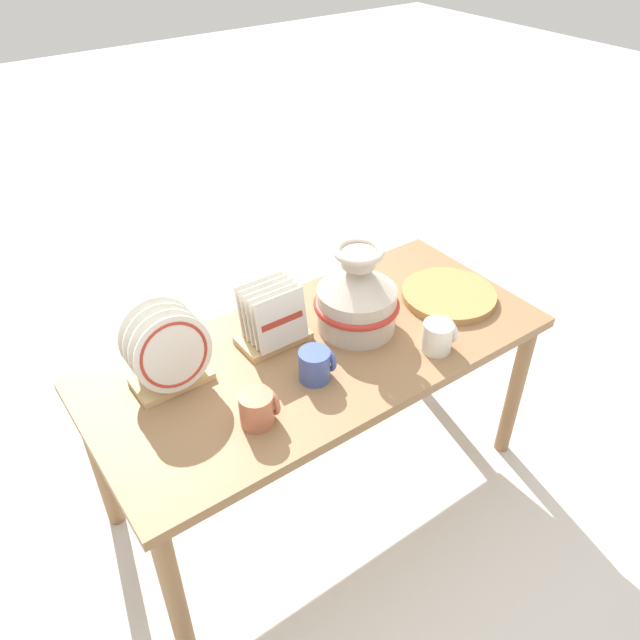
{
  "coord_description": "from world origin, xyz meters",
  "views": [
    {
      "loc": [
        -0.9,
        -1.25,
        1.91
      ],
      "look_at": [
        0.0,
        0.0,
        0.76
      ],
      "focal_mm": 35.0,
      "sensor_mm": 36.0,
      "label": 1
    }
  ],
  "objects_px": {
    "ceramic_vase": "(357,295)",
    "wicker_charger_stack": "(449,295)",
    "dish_rack_round_plates": "(168,355)",
    "dish_rack_square_plates": "(273,322)",
    "mug_terracotta_glaze": "(258,408)",
    "mug_cream_glaze": "(438,336)",
    "mug_cobalt_glaze": "(316,365)"
  },
  "relations": [
    {
      "from": "mug_terracotta_glaze",
      "to": "ceramic_vase",
      "type": "bearing_deg",
      "value": 20.78
    },
    {
      "from": "dish_rack_round_plates",
      "to": "dish_rack_square_plates",
      "type": "bearing_deg",
      "value": -0.13
    },
    {
      "from": "mug_cream_glaze",
      "to": "dish_rack_square_plates",
      "type": "bearing_deg",
      "value": 139.66
    },
    {
      "from": "ceramic_vase",
      "to": "mug_cream_glaze",
      "type": "distance_m",
      "value": 0.29
    },
    {
      "from": "dish_rack_square_plates",
      "to": "mug_terracotta_glaze",
      "type": "relative_size",
      "value": 2.17
    },
    {
      "from": "wicker_charger_stack",
      "to": "ceramic_vase",
      "type": "bearing_deg",
      "value": 170.67
    },
    {
      "from": "ceramic_vase",
      "to": "wicker_charger_stack",
      "type": "distance_m",
      "value": 0.39
    },
    {
      "from": "wicker_charger_stack",
      "to": "mug_cobalt_glaze",
      "type": "distance_m",
      "value": 0.63
    },
    {
      "from": "dish_rack_square_plates",
      "to": "mug_terracotta_glaze",
      "type": "xyz_separation_m",
      "value": [
        -0.22,
        -0.28,
        -0.02
      ]
    },
    {
      "from": "ceramic_vase",
      "to": "mug_cream_glaze",
      "type": "height_order",
      "value": "ceramic_vase"
    },
    {
      "from": "ceramic_vase",
      "to": "mug_terracotta_glaze",
      "type": "distance_m",
      "value": 0.53
    },
    {
      "from": "mug_cream_glaze",
      "to": "mug_terracotta_glaze",
      "type": "bearing_deg",
      "value": 174.83
    },
    {
      "from": "wicker_charger_stack",
      "to": "mug_terracotta_glaze",
      "type": "distance_m",
      "value": 0.87
    },
    {
      "from": "mug_terracotta_glaze",
      "to": "mug_cream_glaze",
      "type": "xyz_separation_m",
      "value": [
        0.62,
        -0.06,
        0.0
      ]
    },
    {
      "from": "ceramic_vase",
      "to": "dish_rack_round_plates",
      "type": "xyz_separation_m",
      "value": [
        -0.61,
        0.1,
        -0.02
      ]
    },
    {
      "from": "mug_terracotta_glaze",
      "to": "dish_rack_round_plates",
      "type": "bearing_deg",
      "value": 113.87
    },
    {
      "from": "dish_rack_square_plates",
      "to": "wicker_charger_stack",
      "type": "relative_size",
      "value": 0.68
    },
    {
      "from": "dish_rack_round_plates",
      "to": "mug_terracotta_glaze",
      "type": "relative_size",
      "value": 2.47
    },
    {
      "from": "dish_rack_round_plates",
      "to": "wicker_charger_stack",
      "type": "distance_m",
      "value": 1.0
    },
    {
      "from": "dish_rack_round_plates",
      "to": "wicker_charger_stack",
      "type": "height_order",
      "value": "dish_rack_round_plates"
    },
    {
      "from": "ceramic_vase",
      "to": "dish_rack_round_plates",
      "type": "height_order",
      "value": "ceramic_vase"
    },
    {
      "from": "dish_rack_square_plates",
      "to": "mug_terracotta_glaze",
      "type": "height_order",
      "value": "dish_rack_square_plates"
    },
    {
      "from": "dish_rack_square_plates",
      "to": "mug_cream_glaze",
      "type": "distance_m",
      "value": 0.52
    },
    {
      "from": "dish_rack_square_plates",
      "to": "wicker_charger_stack",
      "type": "bearing_deg",
      "value": -14.1
    },
    {
      "from": "ceramic_vase",
      "to": "mug_terracotta_glaze",
      "type": "bearing_deg",
      "value": -159.22
    },
    {
      "from": "dish_rack_round_plates",
      "to": "mug_terracotta_glaze",
      "type": "bearing_deg",
      "value": -66.13
    },
    {
      "from": "dish_rack_round_plates",
      "to": "ceramic_vase",
      "type": "bearing_deg",
      "value": -9.16
    },
    {
      "from": "mug_cream_glaze",
      "to": "wicker_charger_stack",
      "type": "bearing_deg",
      "value": 37.78
    },
    {
      "from": "wicker_charger_stack",
      "to": "dish_rack_square_plates",
      "type": "bearing_deg",
      "value": 165.9
    },
    {
      "from": "ceramic_vase",
      "to": "wicker_charger_stack",
      "type": "bearing_deg",
      "value": -9.33
    },
    {
      "from": "dish_rack_round_plates",
      "to": "dish_rack_square_plates",
      "type": "distance_m",
      "value": 0.35
    },
    {
      "from": "mug_cobalt_glaze",
      "to": "dish_rack_round_plates",
      "type": "bearing_deg",
      "value": 147.68
    }
  ]
}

